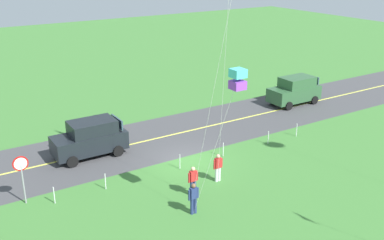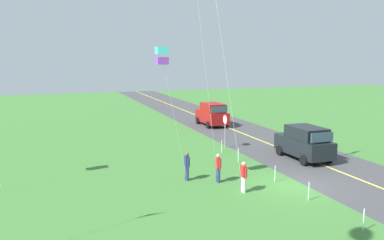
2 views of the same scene
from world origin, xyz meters
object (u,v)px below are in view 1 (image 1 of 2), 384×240
Objects in this scene: person_adult_companion at (218,167)px; kite_red_low at (238,79)px; person_adult_near at (193,197)px; car_suv_foreground at (90,138)px; person_child_watcher at (193,180)px; car_parked_west_far at (295,90)px; stop_sign at (21,171)px.

person_adult_companion is 0.22× the size of kite_red_low.
person_adult_near is 1.00× the size of person_adult_companion.
car_suv_foreground is 8.29m from person_adult_companion.
person_adult_companion is (-4.64, 6.86, -0.29)m from car_suv_foreground.
car_suv_foreground reaches higher than person_child_watcher.
person_child_watcher is at bearing -143.79° from person_adult_companion.
kite_red_low reaches higher than person_adult_companion.
car_parked_west_far is 18.72m from person_adult_near.
car_suv_foreground is 2.75× the size of person_adult_companion.
person_child_watcher is (-2.69, 7.42, -0.29)m from car_suv_foreground.
car_suv_foreground is at bearing -142.76° from stop_sign.
stop_sign is (22.56, 4.44, 0.65)m from car_parked_west_far.
stop_sign is at bearing -178.57° from person_adult_companion.
kite_red_low is (-1.08, 1.66, 5.99)m from person_adult_near.
person_child_watcher is 0.22× the size of kite_red_low.
person_adult_near and person_child_watcher have the same top height.
car_parked_west_far is at bearing -10.67° from person_adult_near.
kite_red_low is (14.92, 11.37, 5.70)m from car_parked_west_far.
car_suv_foreground is 17.79m from car_parked_west_far.
stop_sign is at bearing 99.32° from person_adult_near.
car_suv_foreground is 1.72× the size of stop_sign.
stop_sign is at bearing 132.84° from person_child_watcher.
person_adult_companion is at bearing 161.18° from stop_sign.
person_adult_companion is 7.28m from kite_red_low.
person_adult_companion is at bearing -115.76° from kite_red_low.
car_parked_west_far is 19.61m from kite_red_low.
car_suv_foreground is at bearing 144.34° from person_adult_companion.
person_adult_companion is at bearing -6.38° from person_adult_near.
car_suv_foreground is at bearing -74.92° from kite_red_low.
kite_red_low is (-2.85, 10.57, 5.70)m from car_suv_foreground.
car_parked_west_far is at bearing 50.51° from person_adult_companion.
car_parked_west_far is at bearing -142.69° from kite_red_low.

